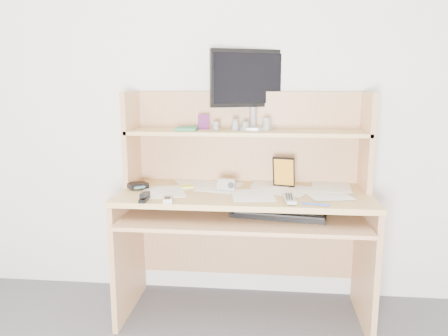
# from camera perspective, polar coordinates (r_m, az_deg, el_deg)

# --- Properties ---
(back_wall) EXTENTS (3.60, 0.04, 2.50)m
(back_wall) POSITION_cam_1_polar(r_m,az_deg,el_deg) (2.70, 3.14, 8.89)
(back_wall) COLOR silver
(back_wall) RESTS_ON floor
(desk) EXTENTS (1.40, 0.70, 1.30)m
(desk) POSITION_cam_1_polar(r_m,az_deg,el_deg) (2.55, 2.76, -3.88)
(desk) COLOR tan
(desk) RESTS_ON floor
(paper_clutter) EXTENTS (1.32, 0.54, 0.01)m
(paper_clutter) POSITION_cam_1_polar(r_m,az_deg,el_deg) (2.46, 2.67, -3.04)
(paper_clutter) COLOR white
(paper_clutter) RESTS_ON desk
(keyboard) EXTENTS (0.52, 0.25, 0.03)m
(keyboard) POSITION_cam_1_polar(r_m,az_deg,el_deg) (2.35, 7.10, -5.90)
(keyboard) COLOR black
(keyboard) RESTS_ON desk
(tv_remote) EXTENTS (0.07, 0.18, 0.02)m
(tv_remote) POSITION_cam_1_polar(r_m,az_deg,el_deg) (2.27, 8.49, -3.98)
(tv_remote) COLOR #A4A39E
(tv_remote) RESTS_ON paper_clutter
(flip_phone) EXTENTS (0.06, 0.09, 0.02)m
(flip_phone) POSITION_cam_1_polar(r_m,az_deg,el_deg) (2.25, -7.33, -4.01)
(flip_phone) COLOR #A8A8AA
(flip_phone) RESTS_ON paper_clutter
(stapler) EXTENTS (0.04, 0.13, 0.04)m
(stapler) POSITION_cam_1_polar(r_m,az_deg,el_deg) (2.29, -10.36, -3.63)
(stapler) COLOR black
(stapler) RESTS_ON paper_clutter
(wallet) EXTENTS (0.14, 0.14, 0.03)m
(wallet) POSITION_cam_1_polar(r_m,az_deg,el_deg) (2.57, -11.25, -2.21)
(wallet) COLOR black
(wallet) RESTS_ON paper_clutter
(sticky_note_pad) EXTENTS (0.09, 0.09, 0.01)m
(sticky_note_pad) POSITION_cam_1_polar(r_m,az_deg,el_deg) (2.56, -4.91, -2.43)
(sticky_note_pad) COLOR #FFF743
(sticky_note_pad) RESTS_ON desk
(digital_camera) EXTENTS (0.11, 0.06, 0.06)m
(digital_camera) POSITION_cam_1_polar(r_m,az_deg,el_deg) (2.47, 0.34, -2.14)
(digital_camera) COLOR #B9B8BB
(digital_camera) RESTS_ON paper_clutter
(game_case) EXTENTS (0.13, 0.05, 0.18)m
(game_case) POSITION_cam_1_polar(r_m,az_deg,el_deg) (2.54, 7.80, -0.53)
(game_case) COLOR black
(game_case) RESTS_ON paper_clutter
(blue_pen) EXTENTS (0.14, 0.04, 0.01)m
(blue_pen) POSITION_cam_1_polar(r_m,az_deg,el_deg) (2.21, 11.88, -4.64)
(blue_pen) COLOR blue
(blue_pen) RESTS_ON paper_clutter
(card_box) EXTENTS (0.07, 0.04, 0.09)m
(card_box) POSITION_cam_1_polar(r_m,az_deg,el_deg) (2.59, -2.68, 6.05)
(card_box) COLOR maroon
(card_box) RESTS_ON desk
(shelf_book) EXTENTS (0.12, 0.17, 0.02)m
(shelf_book) POSITION_cam_1_polar(r_m,az_deg,el_deg) (2.56, -4.80, 5.16)
(shelf_book) COLOR #317C49
(shelf_book) RESTS_ON desk
(chip_stack_a) EXTENTS (0.04, 0.04, 0.05)m
(chip_stack_a) POSITION_cam_1_polar(r_m,az_deg,el_deg) (2.54, -1.08, 5.53)
(chip_stack_a) COLOR black
(chip_stack_a) RESTS_ON desk
(chip_stack_b) EXTENTS (0.05, 0.05, 0.07)m
(chip_stack_b) POSITION_cam_1_polar(r_m,az_deg,el_deg) (2.51, 5.56, 5.69)
(chip_stack_b) COLOR white
(chip_stack_b) RESTS_ON desk
(chip_stack_c) EXTENTS (0.05, 0.05, 0.05)m
(chip_stack_c) POSITION_cam_1_polar(r_m,az_deg,el_deg) (2.53, 2.77, 5.51)
(chip_stack_c) COLOR black
(chip_stack_c) RESTS_ON desk
(chip_stack_d) EXTENTS (0.04, 0.04, 0.07)m
(chip_stack_d) POSITION_cam_1_polar(r_m,az_deg,el_deg) (2.51, 1.45, 5.65)
(chip_stack_d) COLOR white
(chip_stack_d) RESTS_ON desk
(monitor) EXTENTS (0.50, 0.30, 0.46)m
(monitor) POSITION_cam_1_polar(r_m,az_deg,el_deg) (2.64, 3.87, 10.54)
(monitor) COLOR #ABABB0
(monitor) RESTS_ON desk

